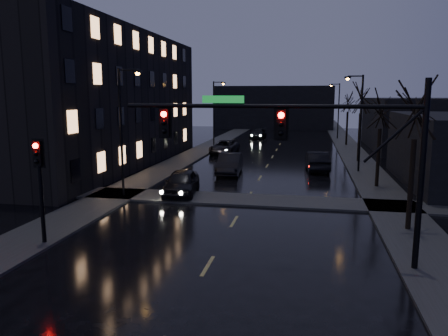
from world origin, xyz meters
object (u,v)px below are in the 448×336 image
at_px(oncoming_car_d, 258,134).
at_px(oncoming_car_a, 182,183).
at_px(lead_car, 317,161).
at_px(oncoming_car_c, 224,147).
at_px(oncoming_car_b, 230,164).

bearing_deg(oncoming_car_d, oncoming_car_a, -87.31).
xyz_separation_m(oncoming_car_a, lead_car, (8.75, 11.17, 0.01)).
relative_size(oncoming_car_a, oncoming_car_c, 0.91).
bearing_deg(oncoming_car_c, oncoming_car_b, -73.05).
distance_m(oncoming_car_b, lead_car, 7.68).
relative_size(oncoming_car_c, lead_car, 1.06).
bearing_deg(oncoming_car_b, lead_car, 19.71).
xyz_separation_m(oncoming_car_b, oncoming_car_c, (-2.76, 12.04, -0.10)).
bearing_deg(lead_car, oncoming_car_b, 18.16).
relative_size(oncoming_car_b, oncoming_car_c, 0.96).
distance_m(oncoming_car_c, oncoming_car_d, 17.49).
relative_size(oncoming_car_c, oncoming_car_d, 1.05).
height_order(oncoming_car_c, lead_car, lead_car).
relative_size(oncoming_car_a, oncoming_car_b, 0.94).
distance_m(oncoming_car_b, oncoming_car_c, 12.36).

